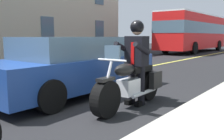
% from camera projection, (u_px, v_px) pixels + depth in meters
% --- Properties ---
extents(ground_plane, '(80.00, 80.00, 0.00)m').
position_uv_depth(ground_plane, '(85.00, 101.00, 5.45)').
color(ground_plane, black).
extents(lane_center_stripe, '(60.00, 0.16, 0.01)m').
position_uv_depth(lane_center_stripe, '(31.00, 89.00, 6.66)').
color(lane_center_stripe, '#E5DB4C').
rests_on(lane_center_stripe, ground_plane).
extents(motorcycle_main, '(2.22, 0.63, 1.26)m').
position_uv_depth(motorcycle_main, '(131.00, 85.00, 4.98)').
color(motorcycle_main, black).
rests_on(motorcycle_main, ground_plane).
extents(rider_main, '(0.63, 0.56, 1.74)m').
position_uv_depth(rider_main, '(136.00, 55.00, 5.06)').
color(rider_main, black).
rests_on(rider_main, ground_plane).
extents(bus_near, '(11.05, 2.70, 3.30)m').
position_uv_depth(bus_near, '(194.00, 31.00, 22.22)').
color(bus_near, red).
rests_on(bus_near, ground_plane).
extents(car_silver, '(4.60, 1.92, 1.40)m').
position_uv_depth(car_silver, '(73.00, 66.00, 6.13)').
color(car_silver, navy).
rests_on(car_silver, ground_plane).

